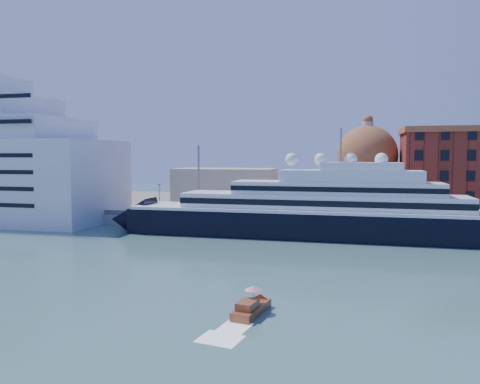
# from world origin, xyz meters

# --- Properties ---
(ground) EXTENTS (400.00, 400.00, 0.00)m
(ground) POSITION_xyz_m (0.00, 0.00, 0.00)
(ground) COLOR #3B6661
(ground) RESTS_ON ground
(quay) EXTENTS (180.00, 10.00, 2.50)m
(quay) POSITION_xyz_m (0.00, 34.00, 1.25)
(quay) COLOR gray
(quay) RESTS_ON ground
(land) EXTENTS (260.00, 72.00, 2.00)m
(land) POSITION_xyz_m (0.00, 75.00, 1.00)
(land) COLOR slate
(land) RESTS_ON ground
(quay_fence) EXTENTS (180.00, 0.10, 1.20)m
(quay_fence) POSITION_xyz_m (0.00, 29.50, 3.10)
(quay_fence) COLOR slate
(quay_fence) RESTS_ON quay
(superyacht) EXTENTS (93.08, 12.90, 27.82)m
(superyacht) POSITION_xyz_m (6.86, 23.00, 4.80)
(superyacht) COLOR black
(superyacht) RESTS_ON ground
(service_barge) EXTENTS (13.36, 4.80, 2.98)m
(service_barge) POSITION_xyz_m (-54.36, 22.60, 0.86)
(service_barge) COLOR white
(service_barge) RESTS_ON ground
(water_taxi) EXTENTS (3.45, 7.15, 3.26)m
(water_taxi) POSITION_xyz_m (7.84, -29.82, 0.78)
(water_taxi) COLOR maroon
(water_taxi) RESTS_ON ground
(church) EXTENTS (66.00, 18.00, 25.50)m
(church) POSITION_xyz_m (6.39, 57.72, 10.91)
(church) COLOR beige
(church) RESTS_ON land
(lamp_posts) EXTENTS (120.80, 2.40, 18.00)m
(lamp_posts) POSITION_xyz_m (-12.67, 32.27, 9.84)
(lamp_posts) COLOR slate
(lamp_posts) RESTS_ON quay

